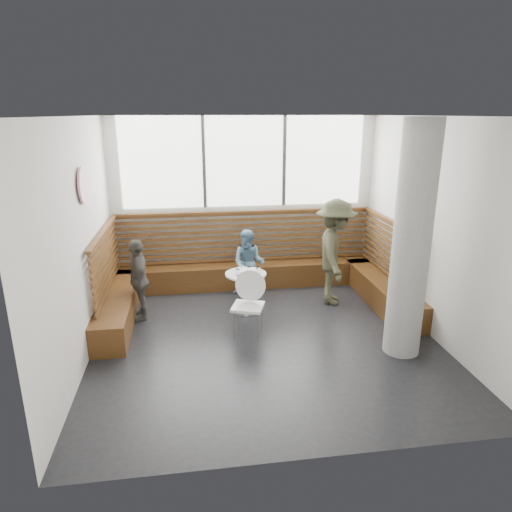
{
  "coord_description": "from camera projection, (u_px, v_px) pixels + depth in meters",
  "views": [
    {
      "loc": [
        -1.03,
        -6.05,
        3.23
      ],
      "look_at": [
        0.0,
        1.0,
        1.0
      ],
      "focal_mm": 32.0,
      "sensor_mm": 36.0,
      "label": 1
    }
  ],
  "objects": [
    {
      "name": "glass_right",
      "position": [
        258.0,
        270.0,
        7.54
      ],
      "size": [
        0.07,
        0.07,
        0.11
      ],
      "primitive_type": "cylinder",
      "color": "white",
      "rests_on": "cafe_table"
    },
    {
      "name": "plate_far",
      "position": [
        251.0,
        269.0,
        7.71
      ],
      "size": [
        0.2,
        0.2,
        0.01
      ],
      "primitive_type": "cylinder",
      "color": "white",
      "rests_on": "cafe_table"
    },
    {
      "name": "booth",
      "position": [
        250.0,
        274.0,
        8.37
      ],
      "size": [
        5.0,
        2.5,
        1.44
      ],
      "color": "#462A11",
      "rests_on": "ground"
    },
    {
      "name": "child_back",
      "position": [
        249.0,
        263.0,
        8.32
      ],
      "size": [
        0.73,
        0.65,
        1.24
      ],
      "primitive_type": "imported",
      "rotation": [
        0.0,
        0.0,
        -0.35
      ],
      "color": "#5E87A4",
      "rests_on": "ground"
    },
    {
      "name": "menu_card",
      "position": [
        249.0,
        277.0,
        7.37
      ],
      "size": [
        0.24,
        0.2,
        0.0
      ],
      "primitive_type": "cube",
      "rotation": [
        0.0,
        0.0,
        -0.28
      ],
      "color": "#A5C64C",
      "rests_on": "cafe_table"
    },
    {
      "name": "glass_left",
      "position": [
        238.0,
        272.0,
        7.43
      ],
      "size": [
        0.07,
        0.07,
        0.11
      ],
      "primitive_type": "cylinder",
      "color": "white",
      "rests_on": "cafe_table"
    },
    {
      "name": "child_left",
      "position": [
        139.0,
        279.0,
        7.36
      ],
      "size": [
        0.47,
        0.83,
        1.34
      ],
      "primitive_type": "imported",
      "rotation": [
        0.0,
        0.0,
        -1.38
      ],
      "color": "#52504A",
      "rests_on": "ground"
    },
    {
      "name": "concrete_column",
      "position": [
        412.0,
        242.0,
        6.03
      ],
      "size": [
        0.5,
        0.5,
        3.2
      ],
      "primitive_type": "cylinder",
      "color": "gray",
      "rests_on": "ground"
    },
    {
      "name": "wall_art",
      "position": [
        83.0,
        185.0,
        6.17
      ],
      "size": [
        0.03,
        0.5,
        0.5
      ],
      "primitive_type": "cylinder",
      "rotation": [
        0.0,
        1.57,
        0.0
      ],
      "color": "white",
      "rests_on": "room"
    },
    {
      "name": "room",
      "position": [
        266.0,
        236.0,
        6.35
      ],
      "size": [
        5.0,
        5.0,
        3.2
      ],
      "color": "silver",
      "rests_on": "ground"
    },
    {
      "name": "cafe_chair",
      "position": [
        247.0,
        299.0,
        6.84
      ],
      "size": [
        0.47,
        0.46,
        0.98
      ],
      "rotation": [
        0.0,
        0.0,
        -0.33
      ],
      "color": "white",
      "rests_on": "ground"
    },
    {
      "name": "cafe_table",
      "position": [
        246.0,
        285.0,
        7.61
      ],
      "size": [
        0.68,
        0.68,
        0.7
      ],
      "color": "silver",
      "rests_on": "ground"
    },
    {
      "name": "plate_near",
      "position": [
        240.0,
        271.0,
        7.64
      ],
      "size": [
        0.2,
        0.2,
        0.01
      ],
      "primitive_type": "cylinder",
      "color": "white",
      "rests_on": "cafe_table"
    },
    {
      "name": "adult_man",
      "position": [
        335.0,
        252.0,
        7.91
      ],
      "size": [
        0.97,
        1.33,
        1.86
      ],
      "primitive_type": "imported",
      "rotation": [
        0.0,
        0.0,
        1.32
      ],
      "color": "#3D3E29",
      "rests_on": "ground"
    },
    {
      "name": "glass_mid",
      "position": [
        249.0,
        270.0,
        7.53
      ],
      "size": [
        0.07,
        0.07,
        0.11
      ],
      "primitive_type": "cylinder",
      "color": "white",
      "rests_on": "cafe_table"
    }
  ]
}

